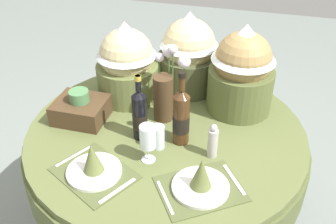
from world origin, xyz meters
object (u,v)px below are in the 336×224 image
Objects in this scene: gift_tub_back_right at (242,67)px; gift_tub_back_left at (127,60)px; wine_bottle_left at (140,115)px; place_setting_left at (93,165)px; flower_vase at (165,89)px; wine_glass_left at (148,137)px; gift_tub_back_centre at (189,50)px; tumbler_near_left at (157,137)px; woven_basket_side_left at (81,109)px; wine_bottle_centre at (181,117)px; place_setting_right at (201,181)px; pepper_mill at (213,142)px; dining_table at (166,151)px.

gift_tub_back_left is at bearing -176.13° from gift_tub_back_right.
place_setting_left is at bearing -110.51° from wine_bottle_left.
wine_glass_left is (0.01, -0.34, -0.04)m from flower_vase.
gift_tub_back_left is 0.35m from gift_tub_back_centre.
flower_vase is 0.27m from tumbler_near_left.
woven_basket_side_left is (-0.42, -0.12, -0.11)m from flower_vase.
gift_tub_back_right reaches higher than wine_bottle_centre.
place_setting_left is 1.24× the size of wine_bottle_left.
woven_basket_side_left is (-0.54, 0.05, -0.08)m from wine_bottle_centre.
place_setting_right is 1.26× the size of wine_bottle_left.
place_setting_right is at bearing -41.25° from tumbler_near_left.
gift_tub_back_left is (-0.53, 0.61, 0.18)m from place_setting_right.
gift_tub_back_centre reaches higher than flower_vase.
place_setting_right is 1.66× the size of woven_basket_side_left.
woven_basket_side_left is (-0.44, 0.12, 0.00)m from tumbler_near_left.
pepper_mill is at bearing -35.61° from gift_tub_back_left.
wine_glass_left is at bearing -97.31° from tumbler_near_left.
tumbler_near_left is 0.51m from gift_tub_back_left.
tumbler_near_left is (-0.00, -0.14, 0.21)m from dining_table.
flower_vase reaches higher than wine_glass_left.
pepper_mill is (0.29, -0.24, -0.09)m from flower_vase.
woven_basket_side_left is at bearing 122.27° from place_setting_left.
wine_bottle_left is 0.37m from pepper_mill.
tumbler_near_left is 0.57m from gift_tub_back_right.
wine_glass_left is (-0.11, -0.17, -0.02)m from wine_bottle_centre.
dining_table is 3.35× the size of place_setting_left.
wine_bottle_centre is (0.12, -0.17, -0.03)m from flower_vase.
tumbler_near_left reaches higher than dining_table.
woven_basket_side_left is (-0.69, 0.34, 0.01)m from place_setting_right.
wine_bottle_left reaches higher than pepper_mill.
gift_tub_back_centre reaches higher than place_setting_right.
place_setting_right is 0.22m from pepper_mill.
wine_bottle_left is 0.55m from gift_tub_back_centre.
flower_vase reaches higher than place_setting_left.
wine_bottle_centre is at bearing -122.25° from gift_tub_back_right.
gift_tub_back_left reaches higher than pepper_mill.
wine_bottle_centre is (-0.15, 0.29, 0.10)m from place_setting_right.
place_setting_left is at bearing -151.98° from pepper_mill.
flower_vase is 2.37× the size of pepper_mill.
dining_table is 0.49m from woven_basket_side_left.
gift_tub_back_left is at bearing 144.39° from pepper_mill.
dining_table is at bearing 86.28° from wine_glass_left.
wine_bottle_left is 1.32× the size of woven_basket_side_left.
wine_bottle_centre is at bearing -40.38° from gift_tub_back_left.
gift_tub_back_left is at bearing 59.81° from woven_basket_side_left.
tumbler_near_left is 0.24× the size of gift_tub_back_right.
wine_bottle_centre is 0.19m from pepper_mill.
pepper_mill is 0.68× the size of woven_basket_side_left.
gift_tub_back_left reaches higher than wine_bottle_left.
dining_table is 0.53m from gift_tub_back_left.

